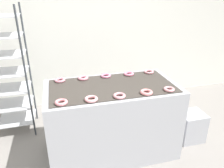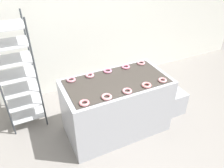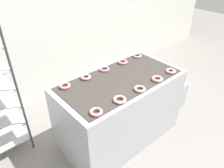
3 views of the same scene
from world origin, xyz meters
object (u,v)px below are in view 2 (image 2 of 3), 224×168
at_px(donut_near_rightmost, 162,80).
at_px(donut_far_left, 90,75).
at_px(fryer_machine, 116,106).
at_px(donut_near_leftmost, 84,103).
at_px(donut_far_right, 126,67).
at_px(donut_far_rightmost, 141,63).
at_px(glaze_bin, 174,102).
at_px(donut_far_center, 108,71).
at_px(baking_rack_cart, 17,75).
at_px(donut_near_right, 147,85).
at_px(donut_near_center, 127,91).
at_px(donut_far_leftmost, 71,80).
at_px(donut_near_left, 107,97).

height_order(donut_near_rightmost, donut_far_left, donut_far_left).
bearing_deg(donut_far_left, donut_near_rightmost, -33.02).
distance_m(fryer_machine, donut_near_leftmost, 0.80).
height_order(donut_far_right, donut_far_rightmost, donut_far_right).
bearing_deg(donut_far_rightmost, glaze_bin, -34.01).
bearing_deg(fryer_machine, donut_near_rightmost, -26.49).
bearing_deg(donut_far_center, baking_rack_cart, 157.63).
distance_m(donut_near_rightmost, donut_far_left, 1.02).
distance_m(glaze_bin, donut_far_rightmost, 0.94).
bearing_deg(donut_far_right, glaze_bin, -23.22).
relative_size(donut_near_right, donut_far_rightmost, 1.03).
relative_size(donut_near_right, donut_near_rightmost, 1.10).
distance_m(donut_near_leftmost, donut_near_center, 0.58).
xyz_separation_m(donut_near_right, donut_far_leftmost, (-0.87, 0.57, -0.00)).
height_order(baking_rack_cart, donut_far_rightmost, baking_rack_cart).
distance_m(baking_rack_cart, donut_near_leftmost, 1.26).
relative_size(donut_far_leftmost, donut_far_left, 1.00).
height_order(donut_far_left, donut_far_center, donut_far_left).
xyz_separation_m(donut_near_left, donut_far_right, (0.58, 0.57, -0.00)).
xyz_separation_m(fryer_machine, donut_far_right, (0.29, 0.28, 0.47)).
bearing_deg(glaze_bin, donut_near_right, -163.87).
xyz_separation_m(donut_near_center, donut_far_rightmost, (0.57, 0.58, -0.00)).
bearing_deg(donut_far_leftmost, donut_far_rightmost, 0.11).
relative_size(donut_near_right, donut_far_right, 1.02).
height_order(donut_far_center, donut_far_right, donut_far_right).
bearing_deg(donut_far_left, donut_near_leftmost, -116.78).
distance_m(baking_rack_cart, donut_far_left, 1.06).
xyz_separation_m(donut_near_rightmost, donut_far_right, (-0.27, 0.56, 0.00)).
relative_size(baking_rack_cart, donut_far_center, 13.80).
distance_m(donut_near_right, donut_far_rightmost, 0.64).
height_order(donut_near_rightmost, donut_far_leftmost, same).
bearing_deg(donut_near_left, baking_rack_cart, 130.80).
xyz_separation_m(glaze_bin, donut_far_leftmost, (-1.65, 0.34, 0.72)).
bearing_deg(donut_far_left, baking_rack_cart, 151.23).
bearing_deg(donut_near_right, donut_near_leftmost, 179.96).
xyz_separation_m(glaze_bin, donut_far_left, (-1.38, 0.34, 0.72)).
bearing_deg(donut_near_center, donut_far_right, 62.90).
bearing_deg(fryer_machine, donut_near_leftmost, -153.35).
bearing_deg(donut_far_center, donut_near_right, -62.24).
relative_size(donut_near_center, donut_near_rightmost, 1.06).
relative_size(donut_near_rightmost, donut_far_center, 0.94).
relative_size(baking_rack_cart, donut_near_left, 13.09).
relative_size(donut_near_leftmost, donut_far_left, 0.98).
height_order(baking_rack_cart, donut_near_leftmost, baking_rack_cart).
bearing_deg(donut_near_center, donut_far_center, 90.69).
distance_m(donut_near_left, donut_far_leftmost, 0.64).
distance_m(glaze_bin, donut_near_rightmost, 0.91).
bearing_deg(donut_near_center, donut_far_leftmost, 134.64).
height_order(fryer_machine, donut_near_leftmost, donut_near_leftmost).
bearing_deg(donut_far_left, donut_far_rightmost, 0.37).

